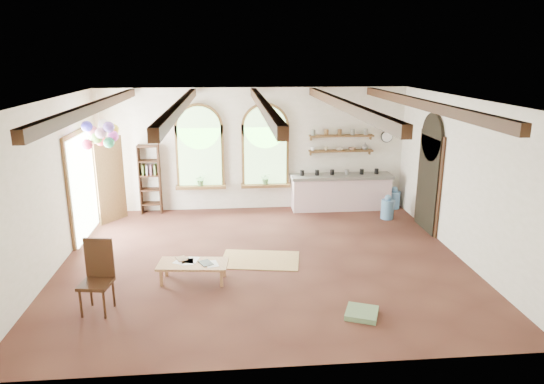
{
  "coord_description": "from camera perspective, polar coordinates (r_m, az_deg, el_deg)",
  "views": [
    {
      "loc": [
        -0.63,
        -9.02,
        4.0
      ],
      "look_at": [
        0.22,
        0.6,
        1.25
      ],
      "focal_mm": 32.0,
      "sensor_mm": 36.0,
      "label": 1
    }
  ],
  "objects": [
    {
      "name": "left_doorway",
      "position": [
        11.67,
        -21.43,
        0.61
      ],
      "size": [
        0.1,
        1.9,
        2.5
      ],
      "primitive_type": "cube",
      "color": "brown",
      "rests_on": "floor"
    },
    {
      "name": "right_doorway",
      "position": [
        11.83,
        17.87,
        0.9
      ],
      "size": [
        0.1,
        1.3,
        2.4
      ],
      "primitive_type": "cube",
      "color": "black",
      "rests_on": "floor"
    },
    {
      "name": "ceiling_beams",
      "position": [
        9.09,
        -1.09,
        10.18
      ],
      "size": [
        6.2,
        6.8,
        0.18
      ],
      "primitive_type": null,
      "color": "#3D1F13",
      "rests_on": "ceiling"
    },
    {
      "name": "balloon_cluster",
      "position": [
        11.14,
        -19.54,
        6.44
      ],
      "size": [
        0.73,
        0.73,
        1.15
      ],
      "color": "white",
      "rests_on": "floor"
    },
    {
      "name": "bookshelf",
      "position": [
        12.89,
        -14.17,
        1.46
      ],
      "size": [
        0.53,
        0.32,
        1.8
      ],
      "color": "#3D1F13",
      "rests_on": "floor"
    },
    {
      "name": "floor_mat",
      "position": [
        9.87,
        -1.41,
        -7.98
      ],
      "size": [
        1.69,
        1.2,
        0.02
      ],
      "primitive_type": "cube",
      "rotation": [
        0.0,
        0.0,
        -0.16
      ],
      "color": "tan",
      "rests_on": "floor"
    },
    {
      "name": "floor_cushion",
      "position": [
        8.06,
        10.51,
        -13.84
      ],
      "size": [
        0.64,
        0.64,
        0.08
      ],
      "primitive_type": "cube",
      "rotation": [
        0.0,
        0.0,
        -0.38
      ],
      "color": "#66895F",
      "rests_on": "floor"
    },
    {
      "name": "wall_clock",
      "position": [
        13.32,
        13.37,
        6.36
      ],
      "size": [
        0.32,
        0.04,
        0.32
      ],
      "primitive_type": "cylinder",
      "rotation": [
        1.57,
        0.0,
        0.0
      ],
      "color": "black",
      "rests_on": "wall_back"
    },
    {
      "name": "coffee_table",
      "position": [
        9.01,
        -9.28,
        -8.48
      ],
      "size": [
        1.31,
        0.7,
        0.36
      ],
      "color": "tan",
      "rests_on": "floor"
    },
    {
      "name": "shelf_bowl_a",
      "position": [
        12.95,
        7.89,
        5.02
      ],
      "size": [
        0.22,
        0.22,
        0.05
      ],
      "primitive_type": "imported",
      "color": "beige",
      "rests_on": "wall_shelf_lower"
    },
    {
      "name": "window_left",
      "position": [
        12.69,
        -8.5,
        4.94
      ],
      "size": [
        1.3,
        0.28,
        2.2
      ],
      "color": "brown",
      "rests_on": "floor"
    },
    {
      "name": "potted_plant_left",
      "position": [
        12.76,
        -8.38,
        1.4
      ],
      "size": [
        0.27,
        0.23,
        0.3
      ],
      "primitive_type": "imported",
      "color": "#598C4C",
      "rests_on": "window_left"
    },
    {
      "name": "kitchen_counter",
      "position": [
        13.05,
        8.09,
        0.04
      ],
      "size": [
        2.68,
        0.62,
        0.94
      ],
      "color": "silver",
      "rests_on": "floor"
    },
    {
      "name": "tablet",
      "position": [
        8.94,
        -7.79,
        -8.28
      ],
      "size": [
        0.3,
        0.34,
        0.01
      ],
      "primitive_type": "cube",
      "rotation": [
        0.0,
        0.0,
        0.47
      ],
      "color": "black",
      "rests_on": "coffee_table"
    },
    {
      "name": "table_book",
      "position": [
        9.15,
        -11.12,
        -7.82
      ],
      "size": [
        0.25,
        0.3,
        0.02
      ],
      "primitive_type": "imported",
      "rotation": [
        0.0,
        0.0,
        0.4
      ],
      "color": "olive",
      "rests_on": "coffee_table"
    },
    {
      "name": "floor",
      "position": [
        9.89,
        -1.0,
        -8.0
      ],
      "size": [
        8.0,
        8.0,
        0.0
      ],
      "primitive_type": "plane",
      "color": "brown",
      "rests_on": "ground"
    },
    {
      "name": "shelf_bowl_b",
      "position": [
        13.04,
        9.4,
        5.04
      ],
      "size": [
        0.2,
        0.2,
        0.06
      ],
      "primitive_type": "imported",
      "color": "#8C664C",
      "rests_on": "wall_shelf_lower"
    },
    {
      "name": "shelf_cup_b",
      "position": [
        12.88,
        6.37,
        5.1
      ],
      "size": [
        0.1,
        0.1,
        0.09
      ],
      "primitive_type": "imported",
      "color": "beige",
      "rests_on": "wall_shelf_lower"
    },
    {
      "name": "shelf_vase",
      "position": [
        13.12,
        10.9,
        5.33
      ],
      "size": [
        0.18,
        0.18,
        0.19
      ],
      "primitive_type": "imported",
      "color": "slate",
      "rests_on": "wall_shelf_lower"
    },
    {
      "name": "window_right",
      "position": [
        12.7,
        -0.79,
        5.12
      ],
      "size": [
        1.3,
        0.28,
        2.2
      ],
      "color": "brown",
      "rests_on": "floor"
    },
    {
      "name": "wall_shelf_upper",
      "position": [
        12.91,
        8.17,
        6.56
      ],
      "size": [
        1.7,
        0.24,
        0.04
      ],
      "primitive_type": "cube",
      "color": "brown",
      "rests_on": "wall_back"
    },
    {
      "name": "wall_shelf_lower",
      "position": [
        12.97,
        8.1,
        4.82
      ],
      "size": [
        1.7,
        0.24,
        0.04
      ],
      "primitive_type": "cube",
      "color": "brown",
      "rests_on": "wall_back"
    },
    {
      "name": "shelf_cup_a",
      "position": [
        12.81,
        4.83,
        5.1
      ],
      "size": [
        0.12,
        0.1,
        0.1
      ],
      "primitive_type": "imported",
      "color": "white",
      "rests_on": "wall_shelf_lower"
    },
    {
      "name": "water_jug_a",
      "position": [
        13.44,
        14.16,
        -0.79
      ],
      "size": [
        0.31,
        0.31,
        0.6
      ],
      "color": "#5689B8",
      "rests_on": "floor"
    },
    {
      "name": "water_jug_b",
      "position": [
        12.55,
        13.43,
        -1.88
      ],
      "size": [
        0.32,
        0.32,
        0.63
      ],
      "color": "#5689B8",
      "rests_on": "floor"
    },
    {
      "name": "side_chair",
      "position": [
        8.4,
        -19.83,
        -10.96
      ],
      "size": [
        0.54,
        0.54,
        1.18
      ],
      "color": "#3D1F13",
      "rests_on": "floor"
    },
    {
      "name": "potted_plant_right",
      "position": [
        12.77,
        -0.74,
        1.58
      ],
      "size": [
        0.27,
        0.23,
        0.3
      ],
      "primitive_type": "imported",
      "color": "#598C4C",
      "rests_on": "window_right"
    }
  ]
}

